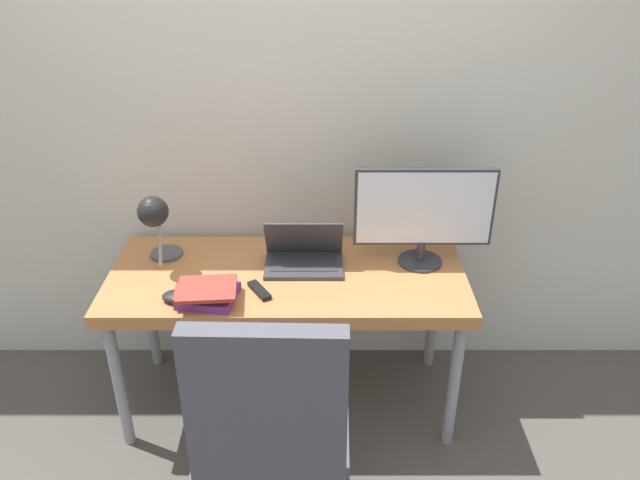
% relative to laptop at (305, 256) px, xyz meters
% --- Properties ---
extents(ground_plane, '(12.00, 12.00, 0.00)m').
position_rel_laptop_xyz_m(ground_plane, '(-0.07, -0.40, -0.76)').
color(ground_plane, '#514C47').
extents(wall_back, '(8.00, 0.05, 2.60)m').
position_rel_laptop_xyz_m(wall_back, '(-0.07, 0.33, 0.54)').
color(wall_back, beige).
rests_on(wall_back, ground_plane).
extents(desk, '(1.54, 0.66, 0.72)m').
position_rel_laptop_xyz_m(desk, '(-0.07, -0.07, -0.11)').
color(desk, '#B77542').
rests_on(desk, ground_plane).
extents(laptop, '(0.34, 0.23, 0.22)m').
position_rel_laptop_xyz_m(laptop, '(0.00, 0.00, 0.00)').
color(laptop, '#38383D').
rests_on(laptop, desk).
extents(monitor, '(0.60, 0.19, 0.45)m').
position_rel_laptop_xyz_m(monitor, '(0.52, 0.03, 0.20)').
color(monitor, '#333338').
rests_on(monitor, desk).
extents(desk_lamp, '(0.14, 0.26, 0.34)m').
position_rel_laptop_xyz_m(desk_lamp, '(-0.63, -0.02, 0.20)').
color(desk_lamp, '#4C4C51').
rests_on(desk_lamp, desk).
extents(office_chair, '(0.63, 0.65, 1.09)m').
position_rel_laptop_xyz_m(office_chair, '(-0.09, -0.84, -0.18)').
color(office_chair, black).
rests_on(office_chair, ground_plane).
extents(book_stack, '(0.26, 0.24, 0.07)m').
position_rel_laptop_xyz_m(book_stack, '(-0.38, -0.28, -0.01)').
color(book_stack, '#753384').
rests_on(book_stack, desk).
extents(tv_remote, '(0.11, 0.14, 0.02)m').
position_rel_laptop_xyz_m(tv_remote, '(-0.18, -0.22, -0.04)').
color(tv_remote, black).
rests_on(tv_remote, desk).
extents(game_controller, '(0.13, 0.09, 0.04)m').
position_rel_laptop_xyz_m(game_controller, '(-0.50, -0.28, -0.03)').
color(game_controller, black).
rests_on(game_controller, desk).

